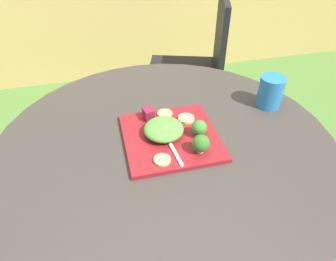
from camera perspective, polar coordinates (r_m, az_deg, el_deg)
The scene contains 13 objects.
ground_plane at distance 1.53m, azimuth -0.36°, elevation -22.91°, with size 12.00×12.00×0.00m, color #4C7533.
patio_table at distance 1.11m, azimuth -0.46°, elevation -10.34°, with size 1.07×1.07×0.72m.
patio_chair at distance 1.89m, azimuth 5.87°, elevation 12.79°, with size 0.55×0.55×0.90m.
salad_plate at distance 0.97m, azimuth 0.52°, elevation -1.23°, with size 0.29×0.29×0.01m, color maroon.
drinking_glass at distance 1.15m, azimuth 18.45°, elevation 6.57°, with size 0.09×0.09×0.11m.
fork at distance 0.92m, azimuth 0.55°, elevation -2.75°, with size 0.03×0.15×0.00m.
lettuce_mound at distance 0.95m, azimuth -0.75°, elevation 0.26°, with size 0.12×0.12×0.04m, color #519338.
broccoli_floret_0 at distance 0.95m, azimuth 5.84°, elevation 0.49°, with size 0.05×0.05×0.05m.
broccoli_floret_1 at distance 0.89m, azimuth 6.14°, elevation -2.40°, with size 0.05×0.05×0.06m.
cucumber_slice_0 at distance 1.05m, azimuth -0.58°, elevation 3.15°, with size 0.05×0.05×0.01m, color #8EB766.
cucumber_slice_1 at distance 1.03m, azimuth 3.39°, elevation 2.22°, with size 0.06×0.06×0.01m, color #8EB766.
cucumber_slice_2 at distance 0.88m, azimuth -1.09°, elevation -5.48°, with size 0.05×0.05×0.01m, color #8EB766.
beet_chunk_0 at distance 1.02m, azimuth -3.65°, elevation 3.08°, with size 0.04×0.03×0.04m, color maroon.
Camera 1 is at (-0.16, -0.70, 1.35)m, focal length 32.83 mm.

